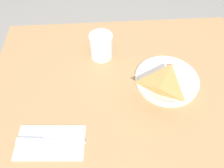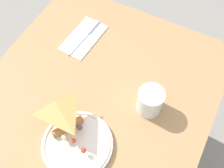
# 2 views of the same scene
# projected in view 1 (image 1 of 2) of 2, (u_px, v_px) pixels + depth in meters

# --- Properties ---
(ground_plane) EXTENTS (6.00, 6.00, 0.00)m
(ground_plane) POSITION_uv_depth(u_px,v_px,m) (121.00, 164.00, 1.36)
(ground_plane) COLOR gray
(dining_table) EXTENTS (0.97, 0.80, 0.77)m
(dining_table) POSITION_uv_depth(u_px,v_px,m) (126.00, 110.00, 0.85)
(dining_table) COLOR #A87F51
(dining_table) RESTS_ON ground_plane
(plate_pizza) EXTENTS (0.23, 0.23, 0.05)m
(plate_pizza) POSITION_uv_depth(u_px,v_px,m) (167.00, 79.00, 0.77)
(plate_pizza) COLOR silver
(plate_pizza) RESTS_ON dining_table
(milk_glass) EXTENTS (0.09, 0.09, 0.10)m
(milk_glass) POSITION_uv_depth(u_px,v_px,m) (101.00, 47.00, 0.83)
(milk_glass) COLOR white
(milk_glass) RESTS_ON dining_table
(napkin_folded) EXTENTS (0.21, 0.12, 0.00)m
(napkin_folded) POSITION_uv_depth(u_px,v_px,m) (51.00, 142.00, 0.64)
(napkin_folded) COLOR silver
(napkin_folded) RESTS_ON dining_table
(butter_knife) EXTENTS (0.20, 0.04, 0.01)m
(butter_knife) POSITION_uv_depth(u_px,v_px,m) (47.00, 142.00, 0.63)
(butter_knife) COLOR #B2B2B7
(butter_knife) RESTS_ON napkin_folded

